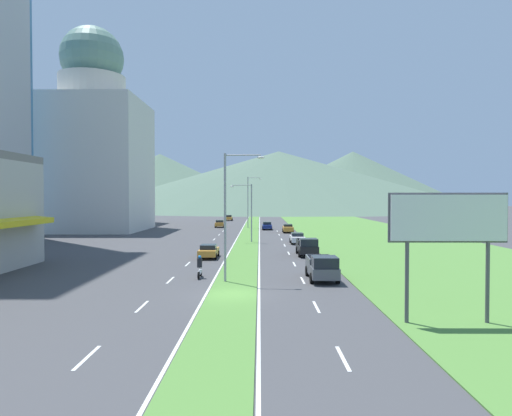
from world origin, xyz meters
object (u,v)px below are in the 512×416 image
at_px(billboard_roadside, 448,224).
at_px(car_0, 267,226).
at_px(street_lamp_near, 229,208).
at_px(car_1, 220,224).
at_px(pickup_truck_1, 307,247).
at_px(car_5, 297,238).
at_px(street_lamp_mid, 249,208).
at_px(street_lamp_far, 249,199).
at_px(motorcycle_rider, 200,269).
at_px(pickup_truck_0, 322,268).
at_px(car_2, 288,228).
at_px(car_3, 209,251).
at_px(car_4, 229,218).

xyz_separation_m(billboard_roadside, car_0, (-8.02, 66.39, -4.31)).
height_order(street_lamp_near, car_1, street_lamp_near).
bearing_deg(pickup_truck_1, car_5, -179.96).
bearing_deg(street_lamp_mid, street_lamp_far, 91.18).
bearing_deg(motorcycle_rider, billboard_roadside, -132.26).
relative_size(pickup_truck_0, motorcycle_rider, 2.70).
bearing_deg(car_2, pickup_truck_0, -0.35).
distance_m(car_5, pickup_truck_0, 27.63).
bearing_deg(car_3, street_lamp_far, -3.98).
distance_m(street_lamp_mid, car_5, 8.02).
xyz_separation_m(street_lamp_mid, car_5, (6.73, -1.57, -4.06)).
height_order(car_3, motorcycle_rider, motorcycle_rider).
distance_m(car_5, motorcycle_rider, 28.45).
distance_m(car_0, car_3, 42.20).
bearing_deg(car_2, street_lamp_near, -8.78).
relative_size(street_lamp_mid, billboard_roadside, 1.24).
xyz_separation_m(street_lamp_mid, motorcycle_rider, (-3.22, -28.23, -4.08)).
relative_size(car_1, motorcycle_rider, 2.00).
bearing_deg(motorcycle_rider, car_5, -20.47).
xyz_separation_m(car_1, car_4, (0.02, 27.41, -0.01)).
xyz_separation_m(car_5, pickup_truck_0, (-0.38, -27.63, 0.22)).
distance_m(street_lamp_near, motorcycle_rider, 5.70).
height_order(street_lamp_near, car_4, street_lamp_near).
relative_size(street_lamp_near, car_3, 2.24).
xyz_separation_m(car_2, car_3, (-10.49, -34.25, -0.05)).
xyz_separation_m(billboard_roadside, pickup_truck_1, (-4.27, 26.62, -4.09)).
relative_size(street_lamp_far, motorcycle_rider, 5.29).
distance_m(street_lamp_far, car_4, 30.36).
distance_m(car_0, car_5, 27.06).
bearing_deg(motorcycle_rider, street_lamp_near, -125.46).
bearing_deg(car_1, car_2, -135.96).
relative_size(car_1, car_2, 0.89).
bearing_deg(pickup_truck_1, car_2, -179.82).
distance_m(billboard_roadside, motorcycle_rider, 19.71).
relative_size(car_0, car_3, 1.03).
bearing_deg(car_1, motorcycle_rider, -176.49).
xyz_separation_m(car_4, motorcycle_rider, (3.67, -87.48, -0.03)).
height_order(street_lamp_far, car_0, street_lamp_far).
bearing_deg(motorcycle_rider, car_2, -12.08).
height_order(billboard_roadside, car_4, billboard_roadside).
relative_size(street_lamp_near, motorcycle_rider, 4.85).
xyz_separation_m(street_lamp_near, car_4, (-6.14, 89.24, -4.79)).
distance_m(billboard_roadside, car_0, 67.01).
height_order(street_lamp_far, car_4, street_lamp_far).
relative_size(billboard_roadside, car_5, 1.46).
xyz_separation_m(car_0, car_1, (-9.90, 6.61, 0.02)).
xyz_separation_m(street_lamp_far, car_0, (3.61, -4.78, -5.24)).
height_order(car_2, car_3, car_2).
height_order(pickup_truck_0, pickup_truck_1, same).
height_order(car_5, pickup_truck_0, pickup_truck_0).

